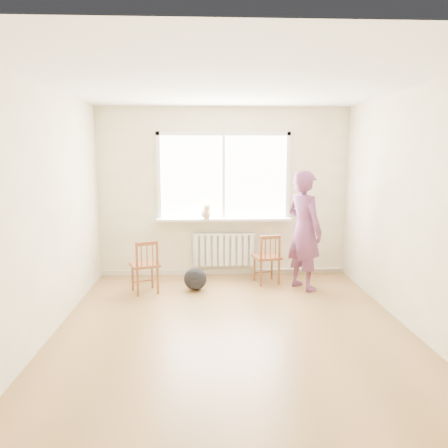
{
  "coord_description": "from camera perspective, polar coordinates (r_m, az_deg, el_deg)",
  "views": [
    {
      "loc": [
        -0.32,
        -4.76,
        1.97
      ],
      "look_at": [
        -0.04,
        1.2,
        1.01
      ],
      "focal_mm": 35.0,
      "sensor_mm": 36.0,
      "label": 1
    }
  ],
  "objects": [
    {
      "name": "ceiling",
      "position": [
        4.82,
        1.21,
        17.88
      ],
      "size": [
        4.5,
        4.5,
        0.0
      ],
      "primitive_type": "plane",
      "rotation": [
        3.14,
        0.0,
        0.0
      ],
      "color": "white",
      "rests_on": "back_wall"
    },
    {
      "name": "chair_right",
      "position": [
        6.68,
        5.72,
        -4.55
      ],
      "size": [
        0.45,
        0.44,
        0.77
      ],
      "rotation": [
        0.0,
        0.0,
        3.36
      ],
      "color": "brown",
      "rests_on": "floor"
    },
    {
      "name": "person",
      "position": [
        6.43,
        10.43,
        -0.84
      ],
      "size": [
        0.68,
        0.76,
        1.74
      ],
      "primitive_type": "imported",
      "rotation": [
        0.0,
        0.0,
        2.1
      ],
      "color": "#BC3E6D",
      "rests_on": "floor"
    },
    {
      "name": "baseboard",
      "position": [
        7.26,
        -0.05,
        -6.23
      ],
      "size": [
        4.0,
        0.03,
        0.08
      ],
      "primitive_type": "cube",
      "color": "beige",
      "rests_on": "ground"
    },
    {
      "name": "chair_left",
      "position": [
        6.3,
        -10.21,
        -5.51
      ],
      "size": [
        0.49,
        0.48,
        0.77
      ],
      "rotation": [
        0.0,
        0.0,
        3.54
      ],
      "color": "brown",
      "rests_on": "floor"
    },
    {
      "name": "heating_pipe",
      "position": [
        7.37,
        9.77,
        -5.81
      ],
      "size": [
        1.4,
        0.04,
        0.04
      ],
      "primitive_type": "cylinder",
      "rotation": [
        0.0,
        1.57,
        0.0
      ],
      "color": "silver",
      "rests_on": "back_wall"
    },
    {
      "name": "floor",
      "position": [
        5.16,
        1.11,
        -13.27
      ],
      "size": [
        4.5,
        4.5,
        0.0
      ],
      "primitive_type": "plane",
      "color": "#9D6E40",
      "rests_on": "ground"
    },
    {
      "name": "backpack",
      "position": [
        6.41,
        -3.78,
        -7.17
      ],
      "size": [
        0.34,
        0.26,
        0.33
      ],
      "primitive_type": "ellipsoid",
      "rotation": [
        0.0,
        0.0,
        -0.04
      ],
      "color": "black",
      "rests_on": "floor"
    },
    {
      "name": "windowsill",
      "position": [
        6.98,
        -0.02,
        0.62
      ],
      "size": [
        2.15,
        0.22,
        0.04
      ],
      "primitive_type": "cube",
      "color": "white",
      "rests_on": "back_wall"
    },
    {
      "name": "window",
      "position": [
        7.0,
        -0.05,
        6.67
      ],
      "size": [
        2.12,
        0.05,
        1.42
      ],
      "color": "white",
      "rests_on": "back_wall"
    },
    {
      "name": "cat",
      "position": [
        6.87,
        -2.35,
        1.53
      ],
      "size": [
        0.2,
        0.39,
        0.26
      ],
      "rotation": [
        0.0,
        0.0,
        0.12
      ],
      "color": "beige",
      "rests_on": "windowsill"
    },
    {
      "name": "radiator",
      "position": [
        7.09,
        -0.02,
        -3.28
      ],
      "size": [
        1.0,
        0.12,
        0.55
      ],
      "color": "white",
      "rests_on": "back_wall"
    },
    {
      "name": "back_wall",
      "position": [
        7.04,
        -0.06,
        4.14
      ],
      "size": [
        4.0,
        0.01,
        2.7
      ],
      "primitive_type": "cube",
      "color": "#EFE6BF",
      "rests_on": "ground"
    }
  ]
}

